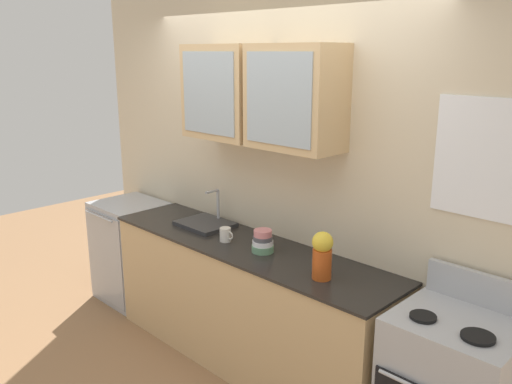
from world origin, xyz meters
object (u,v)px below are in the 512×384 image
(cup_near_sink, at_px, (226,235))
(dishwasher, at_px, (131,251))
(bowl_stack, at_px, (263,242))
(sink_faucet, at_px, (206,223))
(vase, at_px, (322,254))

(cup_near_sink, distance_m, dishwasher, 1.44)
(bowl_stack, distance_m, cup_near_sink, 0.33)
(sink_faucet, bearing_deg, vase, -6.92)
(vase, relative_size, cup_near_sink, 2.46)
(sink_faucet, distance_m, vase, 1.26)
(sink_faucet, relative_size, vase, 1.38)
(cup_near_sink, height_order, dishwasher, cup_near_sink)
(bowl_stack, height_order, dishwasher, bowl_stack)
(bowl_stack, height_order, cup_near_sink, bowl_stack)
(cup_near_sink, xyz_separation_m, dishwasher, (-1.35, 0.05, -0.51))
(dishwasher, bearing_deg, bowl_stack, -0.18)
(sink_faucet, height_order, cup_near_sink, sink_faucet)
(bowl_stack, bearing_deg, sink_faucet, 173.04)
(dishwasher, bearing_deg, cup_near_sink, -1.98)
(cup_near_sink, bearing_deg, dishwasher, 178.02)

